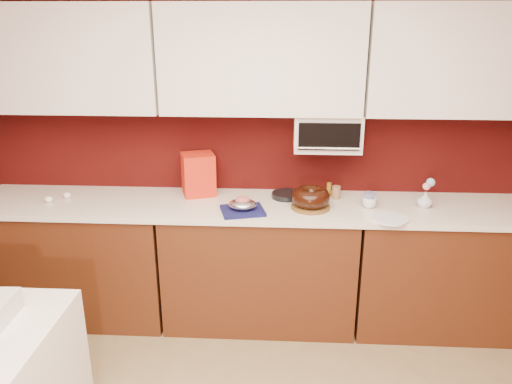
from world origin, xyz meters
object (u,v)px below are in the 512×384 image
at_px(foil_ham_nest, 243,204).
at_px(blue_jar, 369,199).
at_px(bundt_cake, 311,197).
at_px(coffee_mug, 369,201).
at_px(pandoro_box, 198,174).
at_px(toaster_oven, 327,131).
at_px(flower_vase, 425,199).

relative_size(foil_ham_nest, blue_jar, 1.99).
bearing_deg(bundt_cake, foil_ham_nest, -168.19).
bearing_deg(blue_jar, coffee_mug, -96.60).
xyz_separation_m(foil_ham_nest, pandoro_box, (-0.34, 0.33, 0.10)).
height_order(toaster_oven, foil_ham_nest, toaster_oven).
bearing_deg(foil_ham_nest, pandoro_box, 135.77).
bearing_deg(flower_vase, coffee_mug, -175.42).
bearing_deg(coffee_mug, flower_vase, 4.58).
height_order(toaster_oven, flower_vase, toaster_oven).
xyz_separation_m(toaster_oven, coffee_mug, (0.29, -0.20, -0.43)).
xyz_separation_m(toaster_oven, foil_ham_nest, (-0.55, -0.33, -0.42)).
relative_size(toaster_oven, bundt_cake, 1.75).
xyz_separation_m(blue_jar, flower_vase, (0.37, -0.01, 0.01)).
relative_size(toaster_oven, coffee_mug, 5.04).
bearing_deg(toaster_oven, coffee_mug, -34.53).
xyz_separation_m(bundt_cake, pandoro_box, (-0.79, 0.24, 0.07)).
bearing_deg(pandoro_box, flower_vase, -24.83).
bearing_deg(bundt_cake, blue_jar, 11.45).
relative_size(pandoro_box, flower_vase, 2.47).
height_order(pandoro_box, coffee_mug, pandoro_box).
distance_m(foil_ham_nest, pandoro_box, 0.49).
relative_size(pandoro_box, coffee_mug, 3.37).
height_order(toaster_oven, pandoro_box, toaster_oven).
distance_m(foil_ham_nest, flower_vase, 1.22).
bearing_deg(foil_ham_nest, blue_jar, 11.64).
height_order(bundt_cake, blue_jar, bundt_cake).
bearing_deg(pandoro_box, blue_jar, -26.09).
xyz_separation_m(bundt_cake, blue_jar, (0.40, 0.08, -0.03)).
xyz_separation_m(pandoro_box, coffee_mug, (1.18, -0.20, -0.11)).
xyz_separation_m(toaster_oven, flower_vase, (0.66, -0.17, -0.41)).
relative_size(blue_jar, flower_vase, 0.76).
distance_m(toaster_oven, foil_ham_nest, 0.77).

